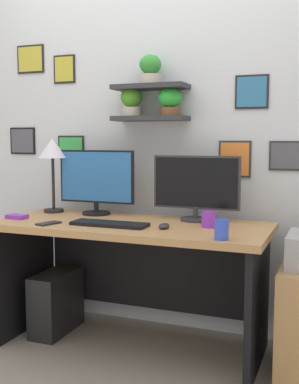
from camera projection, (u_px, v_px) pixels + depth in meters
ground_plane at (131, 346)px, 2.92m from camera, size 8.00×8.00×0.00m
back_wall_assembly at (157, 120)px, 3.17m from camera, size 4.40×0.24×2.70m
desk at (134, 256)px, 2.91m from camera, size 1.61×0.68×0.75m
monitor_left at (96, 180)px, 3.13m from camera, size 0.52×0.18×0.41m
monitor_right at (196, 186)px, 2.90m from camera, size 0.53×0.18×0.39m
keyboard at (109, 224)px, 2.74m from camera, size 0.44×0.14×0.02m
computer_mouse at (164, 226)px, 2.65m from camera, size 0.06×0.09×0.03m
desk_lamp at (53, 153)px, 3.20m from camera, size 0.19×0.19×0.49m
cell_phone at (49, 223)px, 2.79m from camera, size 0.11×0.15×0.01m
coffee_mug at (209, 219)px, 2.69m from camera, size 0.08×0.08×0.09m
pen_cup at (222, 229)px, 2.37m from camera, size 0.07×0.07×0.10m
scissors_tray at (17, 217)px, 2.99m from camera, size 0.12×0.09×0.02m
computer_tower_left at (56, 302)px, 3.13m from camera, size 0.18×0.40×0.39m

